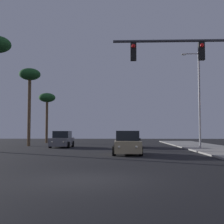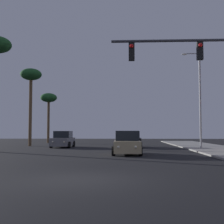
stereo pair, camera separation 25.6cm
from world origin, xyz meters
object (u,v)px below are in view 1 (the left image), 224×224
at_px(car_grey, 62,140).
at_px(traffic_light_mast, 211,70).
at_px(palm_tree_mid, 30,79).
at_px(car_tan, 127,144).
at_px(car_black, 131,140).
at_px(street_lamp, 198,94).
at_px(palm_tree_far, 47,100).

distance_m(car_grey, traffic_light_mast, 19.94).
bearing_deg(palm_tree_mid, car_tan, -48.43).
bearing_deg(car_black, car_grey, 1.78).
relative_size(car_tan, car_black, 1.00).
distance_m(car_tan, traffic_light_mast, 8.77).
bearing_deg(car_tan, car_grey, -56.78).
xyz_separation_m(car_grey, car_black, (7.07, 0.27, 0.00)).
bearing_deg(car_black, traffic_light_mast, 102.00).
height_order(car_tan, traffic_light_mast, traffic_light_mast).
height_order(car_grey, traffic_light_mast, traffic_light_mast).
xyz_separation_m(car_tan, traffic_light_mast, (4.12, -6.66, 3.95)).
height_order(car_tan, street_lamp, street_lamp).
height_order(car_grey, car_black, same).
bearing_deg(street_lamp, traffic_light_mast, -100.76).
xyz_separation_m(car_black, street_lamp, (6.25, -2.97, 4.36)).
distance_m(car_tan, palm_tree_far, 25.59).
distance_m(car_grey, car_tan, 11.72).
relative_size(street_lamp, palm_tree_far, 1.25).
bearing_deg(car_grey, street_lamp, 169.65).
bearing_deg(car_black, car_tan, 86.94).
xyz_separation_m(street_lamp, palm_tree_far, (-18.07, 15.28, 1.09)).
bearing_deg(car_black, street_lamp, 154.19).
relative_size(street_lamp, palm_tree_mid, 1.03).
distance_m(traffic_light_mast, palm_tree_mid, 24.33).
relative_size(traffic_light_mast, palm_tree_far, 0.97).
bearing_deg(car_tan, car_black, -93.74).
distance_m(palm_tree_far, palm_tree_mid, 10.11).
xyz_separation_m(car_tan, street_lamp, (6.71, 6.99, 4.36)).
xyz_separation_m(traffic_light_mast, palm_tree_mid, (-15.00, 18.93, 2.91)).
bearing_deg(car_tan, palm_tree_far, -64.06).
bearing_deg(traffic_light_mast, street_lamp, 79.24).
height_order(traffic_light_mast, street_lamp, street_lamp).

